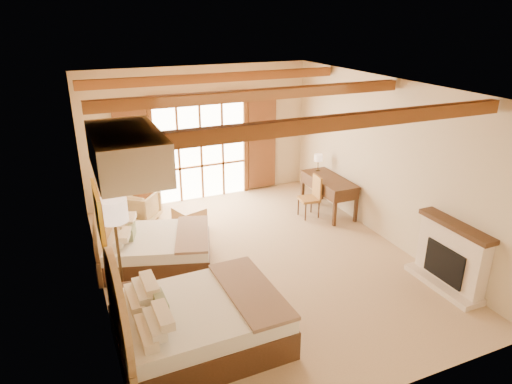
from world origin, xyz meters
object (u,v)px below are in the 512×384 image
bed_near (188,321)px  desk (328,194)px  armchair (139,207)px  bed_far (150,247)px  nightstand (133,311)px

bed_near → desk: bearing=36.4°
bed_near → armchair: (0.10, 4.39, -0.09)m
bed_far → armchair: 1.97m
bed_near → desk: size_ratio=1.47×
bed_far → nightstand: (-0.59, -1.73, -0.05)m
bed_near → bed_far: bearing=90.0°
bed_near → bed_far: (-0.04, 2.42, -0.07)m
bed_far → armchair: size_ratio=2.95×
bed_near → bed_far: size_ratio=0.98×
bed_near → armchair: size_ratio=2.90×
bed_near → desk: bed_near is taller
bed_near → armchair: bearing=87.7°
nightstand → armchair: size_ratio=0.85×
bed_near → armchair: bed_near is taller
armchair → bed_far: bearing=123.2°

